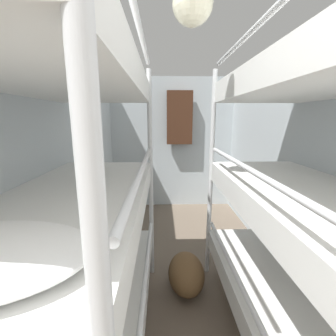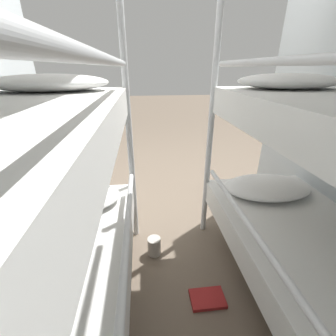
{
  "view_description": "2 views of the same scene",
  "coord_description": "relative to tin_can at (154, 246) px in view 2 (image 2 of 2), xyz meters",
  "views": [
    {
      "loc": [
        -0.18,
        0.23,
        1.61
      ],
      "look_at": [
        -0.1,
        3.49,
        0.9
      ],
      "focal_mm": 24.0,
      "sensor_mm": 36.0,
      "label": 1
    },
    {
      "loc": [
        0.2,
        2.15,
        1.32
      ],
      "look_at": [
        0.02,
        0.6,
        0.62
      ],
      "focal_mm": 24.0,
      "sensor_mm": 36.0,
      "label": 2
    }
  ],
  "objects": [
    {
      "name": "ground_plane",
      "position": [
        -0.15,
        -0.82,
        -0.07
      ],
      "size": [
        20.0,
        20.0,
        0.0
      ],
      "primitive_type": "plane",
      "color": "#6B5B4C"
    },
    {
      "name": "tin_can",
      "position": [
        0.0,
        0.0,
        0.0
      ],
      "size": [
        0.1,
        0.1,
        0.14
      ],
      "color": "#B7B2A8",
      "rests_on": "ground_plane"
    },
    {
      "name": "floor_book",
      "position": [
        -0.3,
        0.42,
        -0.06
      ],
      "size": [
        0.21,
        0.14,
        0.02
      ],
      "color": "maroon",
      "rests_on": "ground_plane"
    }
  ]
}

